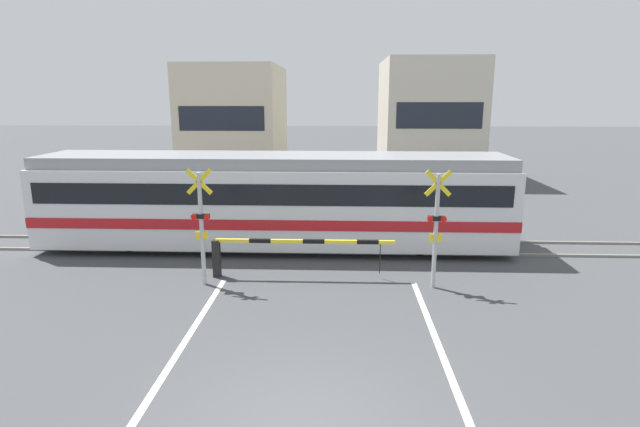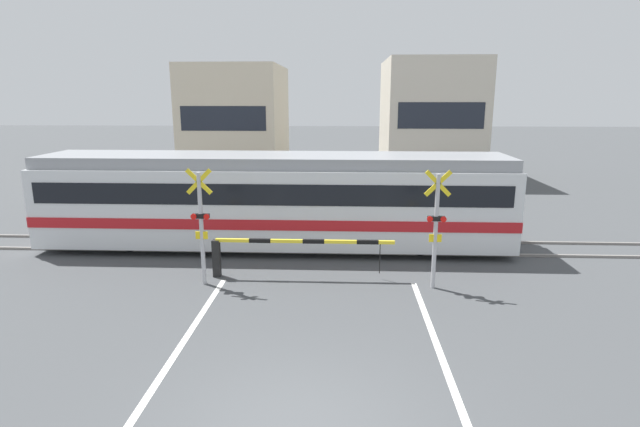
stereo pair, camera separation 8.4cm
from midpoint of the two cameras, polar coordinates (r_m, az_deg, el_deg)
name	(u,v)px [view 2 (the right image)]	position (r m, az deg, el deg)	size (l,w,h in m)	color
rail_track_near	(322,252)	(15.89, 0.35, -4.48)	(50.00, 0.10, 0.08)	gray
rail_track_far	(324,240)	(17.26, 0.54, -3.03)	(50.00, 0.10, 0.08)	gray
road_stripe_left	(155,386)	(9.52, -18.11, -18.20)	(0.14, 10.21, 0.01)	white
road_stripe_right	(455,394)	(9.20, 15.47, -19.22)	(0.14, 10.21, 0.01)	white
commuter_train	(275,198)	(16.31, -5.02, 1.75)	(15.03, 2.83, 3.06)	silver
crossing_barrier_near	(270,248)	(13.71, -5.60, -4.00)	(4.98, 0.20, 1.10)	black
crossing_barrier_far	(360,204)	(19.29, 4.76, 1.06)	(4.98, 0.20, 1.10)	black
crossing_signal_left	(201,222)	(13.27, -13.26, -0.92)	(0.68, 0.15, 3.10)	#B2B2B7
crossing_signal_right	(436,224)	(12.99, 13.29, -1.22)	(0.68, 0.15, 3.10)	#B2B2B7
pedestrian	(349,189)	(21.30, 3.44, 2.82)	(0.38, 0.23, 1.79)	brown
building_left_of_street	(237,121)	(32.24, -9.35, 10.35)	(5.68, 7.49, 6.72)	beige
building_right_of_street	(429,119)	(32.00, 12.45, 10.49)	(5.55, 7.49, 7.05)	beige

